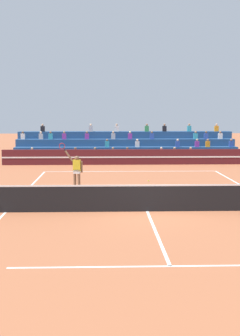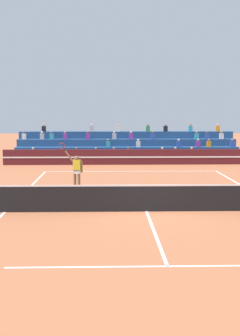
{
  "view_description": "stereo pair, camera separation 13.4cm",
  "coord_description": "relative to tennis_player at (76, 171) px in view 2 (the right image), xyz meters",
  "views": [
    {
      "loc": [
        -1.64,
        -17.83,
        3.95
      ],
      "look_at": [
        -0.9,
        4.91,
        1.1
      ],
      "focal_mm": 50.0,
      "sensor_mm": 36.0,
      "label": 1
    },
    {
      "loc": [
        -1.51,
        -17.84,
        3.95
      ],
      "look_at": [
        -0.9,
        4.91,
        1.1
      ],
      "focal_mm": 50.0,
      "sensor_mm": 36.0,
      "label": 2
    }
  ],
  "objects": [
    {
      "name": "ground_plane",
      "position": [
        3.04,
        -4.85,
        -0.98
      ],
      "size": [
        120.0,
        120.0,
        0.0
      ],
      "primitive_type": "plane",
      "color": "#AD603D"
    },
    {
      "name": "sponsor_banner_wall",
      "position": [
        3.04,
        10.8,
        -0.43
      ],
      "size": [
        18.0,
        0.26,
        1.1
      ],
      "color": "#51191E",
      "rests_on": "ground"
    },
    {
      "name": "tennis_ball",
      "position": [
        3.81,
        2.87,
        -0.95
      ],
      "size": [
        0.07,
        0.07,
        0.07
      ],
      "primitive_type": "sphere",
      "color": "#C6DB33",
      "rests_on": "ground"
    },
    {
      "name": "tennis_player",
      "position": [
        0.0,
        0.0,
        0.0
      ],
      "size": [
        1.21,
        0.38,
        2.4
      ],
      "color": "brown",
      "rests_on": "ground"
    },
    {
      "name": "bleacher_stand",
      "position": [
        3.05,
        13.97,
        -0.15
      ],
      "size": [
        17.08,
        3.8,
        2.83
      ],
      "color": "navy",
      "rests_on": "ground"
    },
    {
      "name": "tennis_net",
      "position": [
        3.04,
        -4.85,
        -0.44
      ],
      "size": [
        12.0,
        0.1,
        1.1
      ],
      "color": "#2D6B38",
      "rests_on": "ground"
    },
    {
      "name": "court_lines",
      "position": [
        3.04,
        -4.85,
        -0.98
      ],
      "size": [
        11.1,
        23.9,
        0.01
      ],
      "color": "white",
      "rests_on": "ground"
    }
  ]
}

